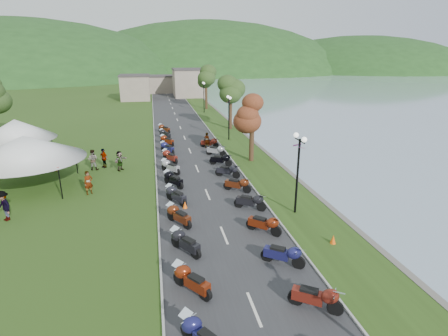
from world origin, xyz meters
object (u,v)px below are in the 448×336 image
vendor_tent_main (28,162)px  pedestrian_b (94,170)px  pedestrian_a (90,194)px  pedestrian_c (7,220)px

vendor_tent_main → pedestrian_b: size_ratio=3.05×
vendor_tent_main → pedestrian_b: bearing=42.0°
vendor_tent_main → pedestrian_b: 5.65m
vendor_tent_main → pedestrian_a: size_ratio=3.19×
pedestrian_b → pedestrian_c: bearing=76.7°
pedestrian_c → vendor_tent_main: bearing=138.0°
pedestrian_b → pedestrian_c: 9.85m
pedestrian_b → pedestrian_c: (-3.74, -9.12, 0.00)m
vendor_tent_main → pedestrian_c: bearing=-88.1°
pedestrian_b → vendor_tent_main: bearing=51.1°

